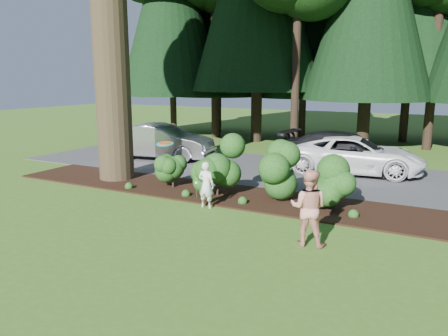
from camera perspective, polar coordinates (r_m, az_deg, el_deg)
name	(u,v)px	position (r m, az deg, el deg)	size (l,w,h in m)	color
ground	(167,226)	(11.12, -7.40, -7.47)	(80.00, 80.00, 0.00)	#395F1B
mulch_bed	(227,195)	(13.78, 0.38, -3.49)	(16.00, 2.50, 0.05)	black
driveway	(276,170)	(17.56, 6.76, -0.29)	(22.00, 6.00, 0.03)	#38383A
shrub_row	(248,173)	(13.16, 3.14, -0.72)	(6.53, 1.60, 1.61)	#163F13
lily_cluster	(205,185)	(13.08, -2.50, -2.20)	(0.69, 0.09, 0.57)	#163F13
car_silver_wagon	(161,142)	(19.91, -8.27, 3.44)	(1.67, 4.79, 1.58)	#ABABAF
car_white_suv	(355,155)	(17.45, 16.69, 1.66)	(2.37, 5.14, 1.43)	white
car_dark_suv	(345,151)	(17.91, 15.58, 2.10)	(2.11, 5.18, 1.50)	black
child	(206,185)	(12.34, -2.35, -2.22)	(0.49, 0.32, 1.34)	white
adult	(308,208)	(9.75, 10.98, -5.11)	(0.83, 0.65, 1.70)	red
frisbee	(165,144)	(12.71, -7.73, 3.17)	(0.50, 0.50, 0.10)	teal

